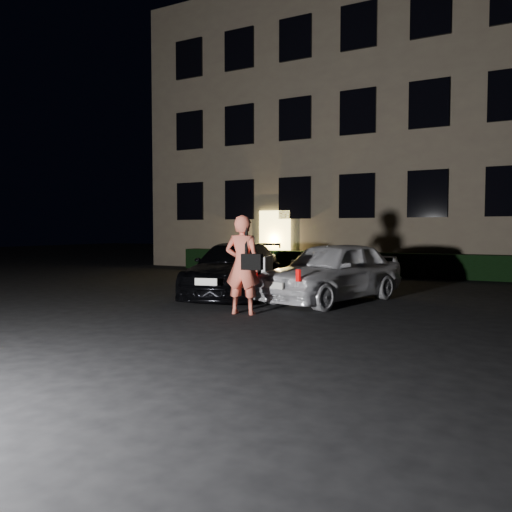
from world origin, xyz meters
The scene contains 6 objects.
ground centered at (0.00, 0.00, 0.00)m, with size 80.00×80.00×0.00m, color black.
building centered at (0.00, 14.99, 6.00)m, with size 20.00×8.11×12.00m.
hedge centered at (0.00, 10.50, 0.42)m, with size 15.00×0.70×0.85m, color black.
sedan centered at (-0.96, 3.25, 0.68)m, with size 3.03×4.98×1.35m.
hatch centered at (1.65, 3.33, 0.72)m, with size 2.81×4.52×1.44m.
man centered at (0.66, 0.75, 1.00)m, with size 0.88×0.59×1.99m.
Camera 1 is at (5.51, -7.94, 1.69)m, focal length 35.00 mm.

